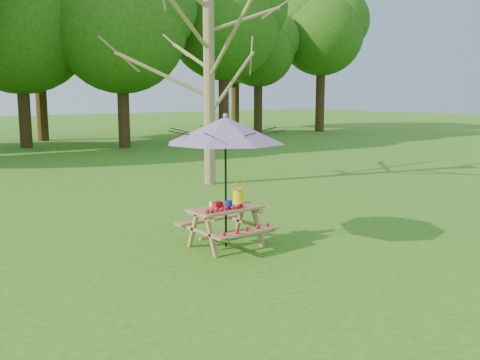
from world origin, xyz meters
TOP-DOWN VIEW (x-y plane):
  - picnic_table at (2.65, 3.98)m, footprint 1.20×1.32m
  - patio_umbrella at (2.65, 3.98)m, footprint 2.28×2.28m
  - produce_bins at (2.59, 4.02)m, footprint 0.24×0.44m
  - tomatoes_row at (2.50, 3.80)m, footprint 0.77×0.13m
  - flower_bucket at (3.04, 4.13)m, footprint 0.30×0.27m

SIDE VIEW (x-z plane):
  - picnic_table at x=2.65m, z-range -0.01..0.66m
  - tomatoes_row at x=2.50m, z-range 0.67..0.74m
  - produce_bins at x=2.59m, z-range 0.66..0.79m
  - flower_bucket at x=3.04m, z-range 0.68..1.11m
  - patio_umbrella at x=2.65m, z-range 0.82..3.07m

